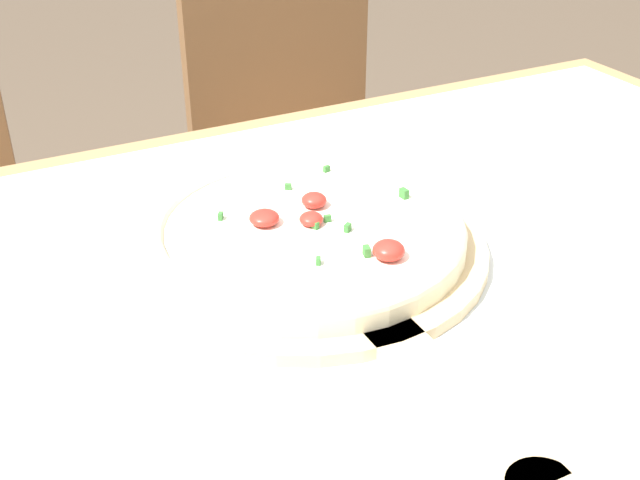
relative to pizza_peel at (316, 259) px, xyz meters
name	(u,v)px	position (x,y,z in m)	size (l,w,h in m)	color
dining_table	(323,406)	(-0.03, -0.06, -0.12)	(1.41, 0.87, 0.75)	#A87F51
towel_cloth	(323,309)	(-0.03, -0.06, -0.01)	(1.33, 0.79, 0.00)	silver
pizza_peel	(316,259)	(0.00, 0.00, 0.00)	(0.34, 0.53, 0.01)	#D6B784
pizza	(306,230)	(0.00, 0.02, 0.02)	(0.30, 0.30, 0.04)	beige
chair_right	(297,145)	(0.34, 0.76, -0.25)	(0.41, 0.41, 0.89)	brown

